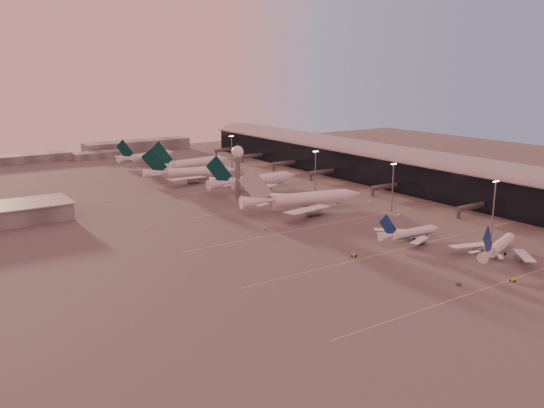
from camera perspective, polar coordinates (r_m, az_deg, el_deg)
ground at (r=218.00m, az=11.98°, el=-5.69°), size 700.00×700.00×0.00m
taxiway_markings at (r=276.41m, az=7.97°, el=-1.44°), size 180.00×185.25×0.02m
terminal at (r=365.34m, az=11.44°, el=3.74°), size 57.00×362.00×23.04m
radar_tower at (r=307.96m, az=-3.42°, el=4.18°), size 6.40×6.40×31.10m
mast_a at (r=258.06m, az=21.12°, el=-0.15°), size 3.60×0.56×25.00m
mast_b at (r=289.68m, az=11.87°, el=1.88°), size 3.60×0.56×25.00m
mast_c at (r=326.34m, az=4.32°, el=3.41°), size 3.60×0.56×25.00m
mast_d at (r=398.77m, az=-4.01°, el=5.24°), size 3.60×0.56×25.00m
distant_horizon at (r=495.32m, az=-15.96°, el=5.21°), size 165.00×37.50×9.00m
narrowbody_near at (r=235.65m, az=21.54°, el=-4.10°), size 38.34×30.09×15.52m
narrowbody_mid at (r=246.11m, az=13.51°, el=-2.92°), size 33.21×26.44×12.97m
widebody_white at (r=289.97m, az=3.10°, el=0.20°), size 65.85×52.23×23.45m
greentail_a at (r=337.85m, az=-1.80°, el=2.10°), size 62.18×50.17×22.58m
greentail_b at (r=369.75m, az=-8.07°, el=2.94°), size 57.97×46.17×21.60m
greentail_c at (r=400.77m, az=-7.92°, el=3.79°), size 63.90×51.25×23.32m
greentail_d at (r=445.39m, az=-12.23°, el=4.49°), size 52.28×41.57×19.63m
gsv_truck_a at (r=201.41m, az=18.09°, el=-7.33°), size 6.11×2.77×2.38m
gsv_tug_near at (r=210.99m, az=22.75°, el=-6.99°), size 2.07×3.42×0.97m
gsv_catering_a at (r=261.08m, az=22.19°, el=-2.69°), size 6.07×3.80×4.62m
gsv_tug_mid at (r=221.65m, az=8.14°, el=-5.06°), size 3.92×4.41×1.08m
gsv_truck_b at (r=285.46m, az=12.56°, el=-0.90°), size 6.32×3.18×2.44m
gsv_truck_c at (r=255.65m, az=-0.69°, el=-2.27°), size 5.90×3.74×2.24m
gsv_catering_b at (r=309.53m, az=9.65°, el=0.47°), size 4.85×2.61×3.83m
gsv_tug_far at (r=302.34m, az=-0.65°, el=0.07°), size 2.69×3.44×0.86m
gsv_truck_d at (r=314.87m, az=-7.46°, el=0.61°), size 3.50×5.45×2.07m
gsv_tug_hangar at (r=357.26m, az=0.92°, el=2.16°), size 3.80×3.04×0.95m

